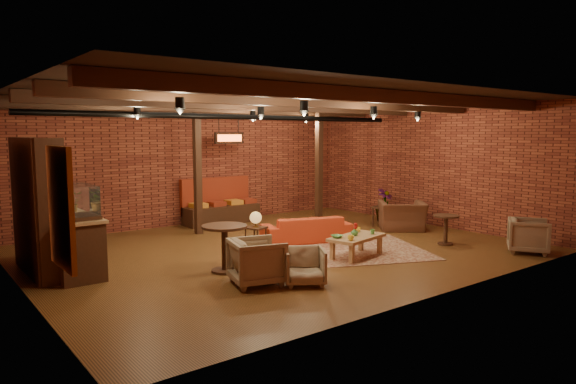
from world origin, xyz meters
TOP-DOWN VIEW (x-y plane):
  - floor at (0.00, 0.00)m, footprint 10.00×10.00m
  - ceiling at (0.00, 0.00)m, footprint 10.00×8.00m
  - wall_back at (0.00, 4.00)m, footprint 10.00×0.02m
  - wall_front at (0.00, -4.00)m, footprint 10.00×0.02m
  - wall_left at (-5.00, 0.00)m, footprint 0.02×8.00m
  - wall_right at (5.00, 0.00)m, footprint 0.02×8.00m
  - ceiling_beams at (0.00, 0.00)m, footprint 9.80×6.40m
  - ceiling_pipe at (0.00, 1.60)m, footprint 9.60×0.12m
  - post_left at (-0.60, 2.60)m, footprint 0.16×0.16m
  - post_right at (2.80, 2.00)m, footprint 0.16×0.16m
  - service_counter at (-4.10, 1.00)m, footprint 0.80×2.50m
  - plant_counter at (-4.00, 1.20)m, footprint 0.35×0.39m
  - shelving_hutch at (-4.50, 1.10)m, footprint 0.52×2.00m
  - chalkboard_menu at (-4.93, -2.30)m, footprint 0.08×0.96m
  - banquette at (0.60, 3.55)m, footprint 2.10×0.70m
  - service_sign at (0.60, 3.10)m, footprint 0.86×0.06m
  - ceiling_spotlights at (0.00, 0.00)m, footprint 6.40×4.40m
  - rug at (0.93, -0.87)m, footprint 4.23×3.81m
  - sofa at (0.93, 0.28)m, footprint 2.17×1.36m
  - coffee_table at (0.76, -1.50)m, footprint 1.37×0.89m
  - side_table_lamp at (-0.41, 0.35)m, footprint 0.50×0.50m
  - round_table_left at (-1.88, -0.85)m, footprint 0.81×0.81m
  - armchair_a at (-1.85, -1.82)m, footprint 0.95×0.99m
  - armchair_b at (-1.23, -2.31)m, footprint 0.87×0.86m
  - armchair_right at (3.77, -0.14)m, footprint 1.34×1.28m
  - side_table_book at (3.77, 0.50)m, footprint 0.60×0.60m
  - round_table_right at (3.20, -1.87)m, footprint 0.57×0.57m
  - armchair_far at (3.89, -3.40)m, footprint 1.03×1.01m
  - plant_tall at (4.40, 1.02)m, footprint 1.85×1.85m

SIDE VIEW (x-z plane):
  - floor at x=0.00m, z-range 0.00..0.00m
  - rug at x=0.93m, z-range 0.00..0.01m
  - sofa at x=0.93m, z-range 0.00..0.59m
  - armchair_b at x=-1.23m, z-range 0.00..0.67m
  - coffee_table at x=0.76m, z-range 0.04..0.73m
  - armchair_far at x=3.89m, z-range 0.00..0.79m
  - armchair_a at x=-1.85m, z-range 0.00..0.84m
  - round_table_right at x=3.20m, z-range 0.11..0.78m
  - armchair_right at x=3.77m, z-range 0.00..0.99m
  - side_table_book at x=3.77m, z-range 0.22..0.78m
  - banquette at x=0.60m, z-range 0.00..1.00m
  - round_table_left at x=-1.88m, z-range 0.15..1.00m
  - side_table_lamp at x=-0.41m, z-range 0.21..1.02m
  - service_counter at x=-4.10m, z-range 0.00..1.60m
  - shelving_hutch at x=-4.50m, z-range 0.00..2.40m
  - plant_counter at x=-4.00m, z-range 1.07..1.37m
  - plant_tall at x=4.40m, z-range 0.00..2.77m
  - wall_back at x=0.00m, z-range 0.00..3.20m
  - wall_front at x=0.00m, z-range 0.00..3.20m
  - wall_left at x=-5.00m, z-range 0.00..3.20m
  - wall_right at x=5.00m, z-range 0.00..3.20m
  - post_left at x=-0.60m, z-range 0.00..3.20m
  - post_right at x=2.80m, z-range 0.00..3.20m
  - chalkboard_menu at x=-4.93m, z-range 0.87..2.33m
  - service_sign at x=0.60m, z-range 2.20..2.50m
  - ceiling_pipe at x=0.00m, z-range 2.79..2.91m
  - ceiling_spotlights at x=0.00m, z-range 2.72..3.00m
  - ceiling_beams at x=0.00m, z-range 2.97..3.19m
  - ceiling at x=0.00m, z-range 3.19..3.21m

